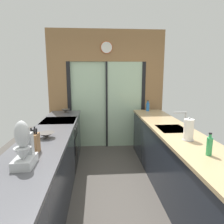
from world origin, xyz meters
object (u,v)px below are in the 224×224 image
at_px(knife_block, 35,143).
at_px(soap_bottle_near, 209,146).
at_px(oven_range, 60,145).
at_px(stand_mixer, 24,149).
at_px(mixing_bowl_near, 46,135).
at_px(paper_towel_roll, 189,130).
at_px(mixing_bowl_far, 66,111).
at_px(soap_bottle_far, 148,107).

height_order(knife_block, soap_bottle_near, knife_block).
distance_m(oven_range, stand_mixer, 1.94).
xyz_separation_m(mixing_bowl_near, paper_towel_roll, (1.78, -0.22, 0.09)).
distance_m(mixing_bowl_far, soap_bottle_far, 1.78).
relative_size(oven_range, mixing_bowl_far, 5.20).
bearing_deg(stand_mixer, mixing_bowl_far, 90.00).
distance_m(soap_bottle_near, paper_towel_roll, 0.48).
xyz_separation_m(soap_bottle_far, paper_towel_roll, (0.00, -2.04, 0.04)).
height_order(mixing_bowl_far, paper_towel_roll, paper_towel_roll).
bearing_deg(soap_bottle_near, knife_block, 173.31).
bearing_deg(mixing_bowl_far, soap_bottle_far, 2.45).
bearing_deg(soap_bottle_near, stand_mixer, -176.52).
xyz_separation_m(mixing_bowl_far, knife_block, (0.00, -2.23, 0.07)).
bearing_deg(mixing_bowl_near, stand_mixer, -90.00).
height_order(mixing_bowl_near, soap_bottle_near, soap_bottle_near).
bearing_deg(paper_towel_roll, soap_bottle_far, 90.00).
distance_m(knife_block, soap_bottle_near, 1.79).
distance_m(oven_range, soap_bottle_far, 2.04).
height_order(stand_mixer, soap_bottle_far, stand_mixer).
height_order(soap_bottle_near, soap_bottle_far, soap_bottle_near).
height_order(oven_range, soap_bottle_far, soap_bottle_far).
bearing_deg(knife_block, soap_bottle_near, -6.69).
bearing_deg(soap_bottle_far, mixing_bowl_far, -177.55).
distance_m(mixing_bowl_far, soap_bottle_near, 3.02).
distance_m(oven_range, paper_towel_roll, 2.27).
bearing_deg(mixing_bowl_far, paper_towel_roll, -47.78).
bearing_deg(stand_mixer, paper_towel_roll, 18.19).
bearing_deg(mixing_bowl_far, mixing_bowl_near, -90.00).
bearing_deg(soap_bottle_near, soap_bottle_far, 90.00).
bearing_deg(knife_block, stand_mixer, -90.00).
height_order(mixing_bowl_far, knife_block, knife_block).
relative_size(stand_mixer, soap_bottle_far, 1.82).
distance_m(mixing_bowl_near, soap_bottle_far, 2.54).
relative_size(oven_range, stand_mixer, 2.19).
xyz_separation_m(mixing_bowl_far, stand_mixer, (0.00, -2.55, 0.12)).
bearing_deg(mixing_bowl_near, knife_block, -90.00).
bearing_deg(mixing_bowl_near, soap_bottle_near, -21.44).
distance_m(oven_range, mixing_bowl_near, 1.15).
relative_size(soap_bottle_near, soap_bottle_far, 1.02).
height_order(oven_range, mixing_bowl_far, mixing_bowl_far).
xyz_separation_m(knife_block, soap_bottle_near, (1.78, -0.21, -0.01)).
distance_m(mixing_bowl_near, knife_block, 0.49).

